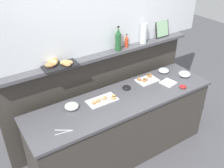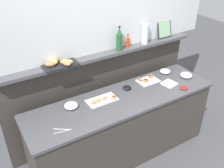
{
  "view_description": "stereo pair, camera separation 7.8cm",
  "coord_description": "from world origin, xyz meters",
  "px_view_note": "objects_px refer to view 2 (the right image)",
  "views": [
    {
      "loc": [
        -1.5,
        -2.07,
        2.65
      ],
      "look_at": [
        -0.09,
        0.1,
        1.08
      ],
      "focal_mm": 41.33,
      "sensor_mm": 36.0,
      "label": 1
    },
    {
      "loc": [
        -1.44,
        -2.11,
        2.65
      ],
      "look_at": [
        -0.09,
        0.1,
        1.08
      ],
      "focal_mm": 41.33,
      "sensor_mm": 36.0,
      "label": 2
    }
  ],
  "objects_px": {
    "glass_bowl_large": "(165,71)",
    "wine_bottle_green": "(119,40)",
    "glass_bowl_medium": "(186,75)",
    "condiment_bowl_dark": "(127,88)",
    "serving_tongs": "(63,130)",
    "sandwich_platter_side": "(148,80)",
    "water_carafe": "(145,34)",
    "napkin_stack": "(169,84)",
    "sandwich_platter_rear": "(103,100)",
    "hot_sauce_bottle": "(128,41)",
    "condiment_bowl_cream": "(184,88)",
    "framed_picture": "(164,29)",
    "glass_bowl_small": "(71,106)",
    "bread_basket": "(58,62)"
  },
  "relations": [
    {
      "from": "glass_bowl_medium",
      "to": "glass_bowl_small",
      "type": "xyz_separation_m",
      "value": [
        -1.62,
        0.17,
        -0.0
      ]
    },
    {
      "from": "wine_bottle_green",
      "to": "water_carafe",
      "type": "distance_m",
      "value": 0.42
    },
    {
      "from": "hot_sauce_bottle",
      "to": "framed_picture",
      "type": "distance_m",
      "value": 0.63
    },
    {
      "from": "napkin_stack",
      "to": "hot_sauce_bottle",
      "type": "relative_size",
      "value": 0.97
    },
    {
      "from": "sandwich_platter_side",
      "to": "condiment_bowl_cream",
      "type": "height_order",
      "value": "sandwich_platter_side"
    },
    {
      "from": "bread_basket",
      "to": "condiment_bowl_dark",
      "type": "bearing_deg",
      "value": -20.8
    },
    {
      "from": "glass_bowl_small",
      "to": "framed_picture",
      "type": "relative_size",
      "value": 0.66
    },
    {
      "from": "napkin_stack",
      "to": "hot_sauce_bottle",
      "type": "distance_m",
      "value": 0.77
    },
    {
      "from": "glass_bowl_medium",
      "to": "wine_bottle_green",
      "type": "height_order",
      "value": "wine_bottle_green"
    },
    {
      "from": "sandwich_platter_rear",
      "to": "water_carafe",
      "type": "xyz_separation_m",
      "value": [
        0.85,
        0.35,
        0.54
      ]
    },
    {
      "from": "glass_bowl_small",
      "to": "condiment_bowl_cream",
      "type": "distance_m",
      "value": 1.43
    },
    {
      "from": "glass_bowl_large",
      "to": "napkin_stack",
      "type": "xyz_separation_m",
      "value": [
        -0.15,
        -0.26,
        -0.02
      ]
    },
    {
      "from": "glass_bowl_large",
      "to": "glass_bowl_medium",
      "type": "relative_size",
      "value": 0.91
    },
    {
      "from": "sandwich_platter_side",
      "to": "hot_sauce_bottle",
      "type": "bearing_deg",
      "value": 118.49
    },
    {
      "from": "sandwich_platter_rear",
      "to": "sandwich_platter_side",
      "type": "relative_size",
      "value": 1.27
    },
    {
      "from": "sandwich_platter_side",
      "to": "framed_picture",
      "type": "height_order",
      "value": "framed_picture"
    },
    {
      "from": "sandwich_platter_rear",
      "to": "glass_bowl_medium",
      "type": "distance_m",
      "value": 1.25
    },
    {
      "from": "hot_sauce_bottle",
      "to": "wine_bottle_green",
      "type": "bearing_deg",
      "value": -167.32
    },
    {
      "from": "napkin_stack",
      "to": "wine_bottle_green",
      "type": "xyz_separation_m",
      "value": [
        -0.49,
        0.46,
        0.55
      ]
    },
    {
      "from": "condiment_bowl_cream",
      "to": "napkin_stack",
      "type": "xyz_separation_m",
      "value": [
        -0.08,
        0.18,
        -0.01
      ]
    },
    {
      "from": "framed_picture",
      "to": "napkin_stack",
      "type": "bearing_deg",
      "value": -119.7
    },
    {
      "from": "glass_bowl_large",
      "to": "wine_bottle_green",
      "type": "height_order",
      "value": "wine_bottle_green"
    },
    {
      "from": "condiment_bowl_cream",
      "to": "framed_picture",
      "type": "xyz_separation_m",
      "value": [
        0.22,
        0.7,
        0.52
      ]
    },
    {
      "from": "condiment_bowl_dark",
      "to": "framed_picture",
      "type": "xyz_separation_m",
      "value": [
        0.84,
        0.33,
        0.52
      ]
    },
    {
      "from": "sandwich_platter_rear",
      "to": "condiment_bowl_dark",
      "type": "distance_m",
      "value": 0.39
    },
    {
      "from": "framed_picture",
      "to": "glass_bowl_small",
      "type": "bearing_deg",
      "value": -168.41
    },
    {
      "from": "serving_tongs",
      "to": "water_carafe",
      "type": "height_order",
      "value": "water_carafe"
    },
    {
      "from": "wine_bottle_green",
      "to": "sandwich_platter_rear",
      "type": "bearing_deg",
      "value": -142.71
    },
    {
      "from": "serving_tongs",
      "to": "condiment_bowl_dark",
      "type": "bearing_deg",
      "value": 17.59
    },
    {
      "from": "condiment_bowl_cream",
      "to": "hot_sauce_bottle",
      "type": "distance_m",
      "value": 0.93
    },
    {
      "from": "glass_bowl_large",
      "to": "condiment_bowl_dark",
      "type": "bearing_deg",
      "value": -174.31
    },
    {
      "from": "glass_bowl_medium",
      "to": "hot_sauce_bottle",
      "type": "relative_size",
      "value": 0.93
    },
    {
      "from": "glass_bowl_large",
      "to": "framed_picture",
      "type": "bearing_deg",
      "value": 61.5
    },
    {
      "from": "serving_tongs",
      "to": "glass_bowl_large",
      "type": "bearing_deg",
      "value": 12.82
    },
    {
      "from": "glass_bowl_medium",
      "to": "water_carafe",
      "type": "xyz_separation_m",
      "value": [
        -0.39,
        0.46,
        0.53
      ]
    },
    {
      "from": "serving_tongs",
      "to": "sandwich_platter_side",
      "type": "bearing_deg",
      "value": 14.3
    },
    {
      "from": "glass_bowl_large",
      "to": "water_carafe",
      "type": "bearing_deg",
      "value": 135.98
    },
    {
      "from": "sandwich_platter_rear",
      "to": "serving_tongs",
      "type": "distance_m",
      "value": 0.66
    },
    {
      "from": "hot_sauce_bottle",
      "to": "bread_basket",
      "type": "height_order",
      "value": "hot_sauce_bottle"
    },
    {
      "from": "glass_bowl_small",
      "to": "framed_picture",
      "type": "distance_m",
      "value": 1.71
    },
    {
      "from": "glass_bowl_medium",
      "to": "condiment_bowl_cream",
      "type": "height_order",
      "value": "glass_bowl_medium"
    },
    {
      "from": "hot_sauce_bottle",
      "to": "water_carafe",
      "type": "relative_size",
      "value": 0.65
    },
    {
      "from": "glass_bowl_small",
      "to": "condiment_bowl_cream",
      "type": "xyz_separation_m",
      "value": [
        1.38,
        -0.37,
        -0.01
      ]
    },
    {
      "from": "glass_bowl_medium",
      "to": "serving_tongs",
      "type": "distance_m",
      "value": 1.86
    },
    {
      "from": "condiment_bowl_dark",
      "to": "wine_bottle_green",
      "type": "xyz_separation_m",
      "value": [
        0.05,
        0.27,
        0.54
      ]
    },
    {
      "from": "glass_bowl_medium",
      "to": "condiment_bowl_dark",
      "type": "xyz_separation_m",
      "value": [
        -0.86,
        0.17,
        -0.01
      ]
    },
    {
      "from": "glass_bowl_medium",
      "to": "napkin_stack",
      "type": "relative_size",
      "value": 0.96
    },
    {
      "from": "condiment_bowl_dark",
      "to": "hot_sauce_bottle",
      "type": "bearing_deg",
      "value": 56.3
    },
    {
      "from": "glass_bowl_medium",
      "to": "condiment_bowl_cream",
      "type": "distance_m",
      "value": 0.32
    },
    {
      "from": "condiment_bowl_dark",
      "to": "wine_bottle_green",
      "type": "relative_size",
      "value": 0.34
    }
  ]
}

